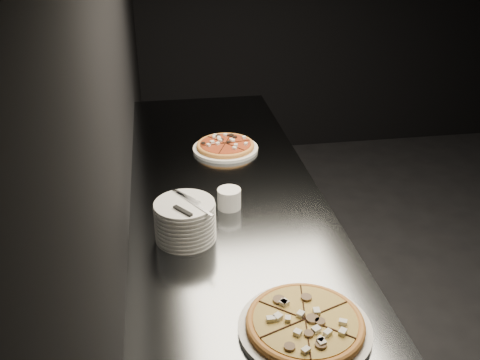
{
  "coord_description": "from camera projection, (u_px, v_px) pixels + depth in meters",
  "views": [
    {
      "loc": [
        -2.37,
        -1.75,
        1.93
      ],
      "look_at": [
        -2.08,
        0.03,
        0.99
      ],
      "focal_mm": 40.0,
      "sensor_mm": 36.0,
      "label": 1
    }
  ],
  "objects": [
    {
      "name": "ramekin",
      "position": [
        229.0,
        198.0,
        1.98
      ],
      "size": [
        0.09,
        0.09,
        0.08
      ],
      "color": "white",
      "rests_on": "counter"
    },
    {
      "name": "cutlery",
      "position": [
        187.0,
        205.0,
        1.74
      ],
      "size": [
        0.11,
        0.2,
        0.01
      ],
      "rotation": [
        0.0,
        0.0,
        0.64
      ],
      "color": "#ADAFB4",
      "rests_on": "plate_stack"
    },
    {
      "name": "counter",
      "position": [
        230.0,
        296.0,
        2.25
      ],
      "size": [
        0.74,
        2.44,
        0.92
      ],
      "color": "#575A5D",
      "rests_on": "floor"
    },
    {
      "name": "pizza_tomato",
      "position": [
        225.0,
        146.0,
        2.45
      ],
      "size": [
        0.3,
        0.3,
        0.03
      ],
      "rotation": [
        0.0,
        0.0,
        0.14
      ],
      "color": "silver",
      "rests_on": "counter"
    },
    {
      "name": "pizza_mushroom",
      "position": [
        305.0,
        325.0,
        1.41
      ],
      "size": [
        0.41,
        0.41,
        0.04
      ],
      "rotation": [
        0.0,
        0.0,
        0.35
      ],
      "color": "silver",
      "rests_on": "counter"
    },
    {
      "name": "plate_stack",
      "position": [
        185.0,
        221.0,
        1.78
      ],
      "size": [
        0.2,
        0.2,
        0.14
      ],
      "color": "silver",
      "rests_on": "counter"
    },
    {
      "name": "wall_left",
      "position": [
        116.0,
        84.0,
        1.76
      ],
      "size": [
        0.02,
        5.0,
        2.8
      ],
      "primitive_type": "cube",
      "color": "black",
      "rests_on": "floor"
    }
  ]
}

